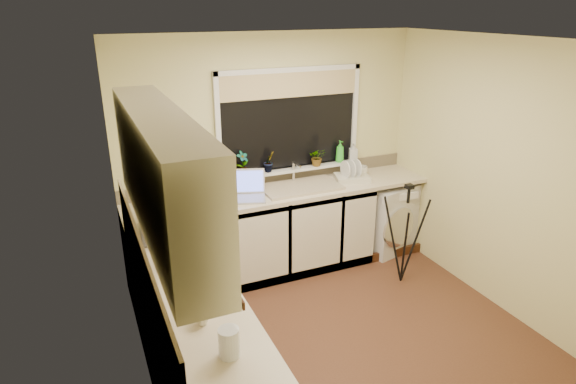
{
  "coord_description": "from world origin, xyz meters",
  "views": [
    {
      "loc": [
        -1.83,
        -3.11,
        2.68
      ],
      "look_at": [
        -0.23,
        0.55,
        1.15
      ],
      "focal_mm": 30.48,
      "sensor_mm": 36.0,
      "label": 1
    }
  ],
  "objects": [
    {
      "name": "sink",
      "position": [
        0.2,
        1.2,
        0.91
      ],
      "size": [
        0.82,
        0.46,
        0.03
      ],
      "primitive_type": "cube",
      "color": "tan",
      "rests_on": "worktop_back"
    },
    {
      "name": "splashback_left",
      "position": [
        -1.59,
        -0.3,
        1.12
      ],
      "size": [
        0.02,
        2.4,
        0.45
      ],
      "primitive_type": "cube",
      "color": "beige",
      "rests_on": "wall_left"
    },
    {
      "name": "kettle",
      "position": [
        -1.22,
        0.07,
        1.02
      ],
      "size": [
        0.18,
        0.18,
        0.23
      ],
      "primitive_type": "cylinder",
      "color": "white",
      "rests_on": "worktop_left"
    },
    {
      "name": "dish_rack",
      "position": [
        0.82,
        1.2,
        0.93
      ],
      "size": [
        0.42,
        0.36,
        0.05
      ],
      "primitive_type": "cube",
      "rotation": [
        0.0,
        0.0,
        -0.29
      ],
      "color": "beige",
      "rests_on": "worktop_back"
    },
    {
      "name": "soap_bottle_clear",
      "position": [
        0.95,
        1.42,
        1.15
      ],
      "size": [
        0.11,
        0.11,
        0.19
      ],
      "primitive_type": "imported",
      "rotation": [
        0.0,
        0.0,
        -0.35
      ],
      "color": "#999999",
      "rests_on": "windowsill"
    },
    {
      "name": "steel_jar",
      "position": [
        -1.31,
        -0.54,
        0.96
      ],
      "size": [
        0.08,
        0.08,
        0.11
      ],
      "primitive_type": "cylinder",
      "color": "silver",
      "rests_on": "worktop_left"
    },
    {
      "name": "tripod",
      "position": [
        1.02,
        0.47,
        0.53
      ],
      "size": [
        0.56,
        0.56,
        1.06
      ],
      "primitive_type": null,
      "rotation": [
        0.0,
        0.0,
        -0.08
      ],
      "color": "black",
      "rests_on": "floor"
    },
    {
      "name": "glass_jug",
      "position": [
        -1.26,
        -1.0,
        0.98
      ],
      "size": [
        0.12,
        0.12,
        0.17
      ],
      "primitive_type": "cylinder",
      "color": "silver",
      "rests_on": "worktop_left"
    },
    {
      "name": "base_cabinet_left",
      "position": [
        -1.3,
        -0.3,
        0.43
      ],
      "size": [
        0.54,
        2.4,
        0.86
      ],
      "primitive_type": "cube",
      "color": "silver",
      "rests_on": "floor"
    },
    {
      "name": "washing_machine",
      "position": [
        1.26,
        1.18,
        0.4
      ],
      "size": [
        0.68,
        0.67,
        0.8
      ],
      "primitive_type": "cube",
      "rotation": [
        0.0,
        0.0,
        0.24
      ],
      "color": "silver",
      "rests_on": "floor"
    },
    {
      "name": "window_blind",
      "position": [
        0.2,
        1.46,
        1.92
      ],
      "size": [
        1.5,
        0.02,
        0.25
      ],
      "primitive_type": "cube",
      "color": "tan",
      "rests_on": "wall_back"
    },
    {
      "name": "soap_bottle_green",
      "position": [
        0.78,
        1.42,
        1.17
      ],
      "size": [
        0.1,
        0.1,
        0.24
      ],
      "primitive_type": "imported",
      "rotation": [
        0.0,
        0.0,
        0.13
      ],
      "color": "green",
      "rests_on": "windowsill"
    },
    {
      "name": "windowsill",
      "position": [
        0.2,
        1.43,
        1.04
      ],
      "size": [
        1.6,
        0.14,
        0.03
      ],
      "primitive_type": "cube",
      "color": "white",
      "rests_on": "wall_back"
    },
    {
      "name": "wall_left",
      "position": [
        -1.6,
        0.0,
        1.23
      ],
      "size": [
        0.0,
        3.0,
        3.0
      ],
      "primitive_type": "plane",
      "rotation": [
        1.57,
        0.0,
        1.57
      ],
      "color": "beige",
      "rests_on": "ground"
    },
    {
      "name": "cup_left",
      "position": [
        -1.32,
        -0.66,
        0.94
      ],
      "size": [
        0.12,
        0.12,
        0.08
      ],
      "primitive_type": "imported",
      "rotation": [
        0.0,
        0.0,
        0.34
      ],
      "color": "beige",
      "rests_on": "worktop_left"
    },
    {
      "name": "splashback_back",
      "position": [
        0.0,
        1.49,
        0.97
      ],
      "size": [
        3.2,
        0.02,
        0.14
      ],
      "primitive_type": "cube",
      "color": "beige",
      "rests_on": "wall_back"
    },
    {
      "name": "plant_a",
      "position": [
        -0.35,
        1.41,
        1.18
      ],
      "size": [
        0.16,
        0.13,
        0.26
      ],
      "primitive_type": "imported",
      "rotation": [
        0.0,
        0.0,
        0.36
      ],
      "color": "#999999",
      "rests_on": "windowsill"
    },
    {
      "name": "base_cabinet_back",
      "position": [
        -0.33,
        1.2,
        0.43
      ],
      "size": [
        2.55,
        0.6,
        0.86
      ],
      "primitive_type": "cube",
      "color": "silver",
      "rests_on": "floor"
    },
    {
      "name": "wall_right",
      "position": [
        1.6,
        0.0,
        1.23
      ],
      "size": [
        0.0,
        3.0,
        3.0
      ],
      "primitive_type": "plane",
      "rotation": [
        1.57,
        0.0,
        -1.57
      ],
      "color": "beige",
      "rests_on": "ground"
    },
    {
      "name": "plant_b",
      "position": [
        -0.06,
        1.42,
        1.16
      ],
      "size": [
        0.15,
        0.14,
        0.22
      ],
      "primitive_type": "imported",
      "rotation": [
        0.0,
        0.0,
        0.43
      ],
      "color": "#999999",
      "rests_on": "windowsill"
    },
    {
      "name": "cup_back",
      "position": [
        0.99,
        1.29,
        0.95
      ],
      "size": [
        0.18,
        0.18,
        0.11
      ],
      "primitive_type": "imported",
      "rotation": [
        0.0,
        0.0,
        0.41
      ],
      "color": "silver",
      "rests_on": "worktop_back"
    },
    {
      "name": "floor",
      "position": [
        0.0,
        0.0,
        0.0
      ],
      "size": [
        3.2,
        3.2,
        0.0
      ],
      "primitive_type": "plane",
      "color": "brown",
      "rests_on": "ground"
    },
    {
      "name": "faucet",
      "position": [
        0.2,
        1.38,
        1.02
      ],
      "size": [
        0.03,
        0.03,
        0.24
      ],
      "primitive_type": "cylinder",
      "color": "silver",
      "rests_on": "worktop_back"
    },
    {
      "name": "upper_cabinet",
      "position": [
        -1.44,
        -0.45,
        1.8
      ],
      "size": [
        0.28,
        1.9,
        0.7
      ],
      "primitive_type": "cube",
      "color": "silver",
      "rests_on": "wall_left"
    },
    {
      "name": "laptop",
      "position": [
        -0.39,
        1.19,
        0.97
      ],
      "size": [
        0.45,
        0.46,
        0.25
      ],
      "rotation": [
        0.0,
        0.0,
        -0.33
      ],
      "color": "#A3A2AA",
      "rests_on": "worktop_back"
    },
    {
      "name": "wall_back",
      "position": [
        0.0,
        1.5,
        1.23
      ],
      "size": [
        3.2,
        0.0,
        3.2
      ],
      "primitive_type": "plane",
      "rotation": [
        1.57,
        0.0,
        0.0
      ],
      "color": "beige",
      "rests_on": "ground"
    },
    {
      "name": "microwave",
      "position": [
        -1.31,
        0.71,
        1.04
      ],
      "size": [
        0.39,
        0.54,
        0.29
      ],
      "primitive_type": "imported",
      "rotation": [
        0.0,
        0.0,
        1.49
      ],
      "color": "white",
      "rests_on": "worktop_left"
    },
    {
      "name": "window_glass",
      "position": [
        0.2,
        1.49,
        1.55
      ],
      "size": [
        1.5,
        0.02,
        1.0
      ],
      "primitive_type": "cube",
      "color": "black",
      "rests_on": "wall_back"
    },
    {
      "name": "plant_d",
      "position": [
        0.49,
        1.39,
        1.15
      ],
      "size": [
        0.22,
        0.21,
        0.2
      ],
      "primitive_type": "imported",
      "rotation": [
        0.0,
        0.0,
        -0.36
      ],
      "color": "#999999",
      "rests_on": "windowsill"
    },
    {
      "name": "ceiling",
      "position": [
        0.0,
        0.0,
        2.45
      ],
      "size": [
        3.2,
        3.2,
        0.0
      ],
      "primitive_type": "plane",
      "rotation": [
        3.14,
        0.0,
        0.0
      ],
      "color": "white",
      "rests_on": "ground"
    },
    {
      "name": "worktop_left",
      "position": [
        -1.3,
        -0.3,
        0.88
      ],
      "size": [
        0.6,
        2.4,
        0.04
      ],
      "primitive_type": "cube",
      "color": "beige",
      "rests_on": "base_cabinet_left"
    },
    {
      "name": "worktop_back",
      "position": [
        0.0,
        1.2,
        0.88
      ],
      "size": [
        3.2,
        0.6,
        0.04
      ],
      "primitive_type": "cube",
      "color": "beige",
      "rests_on": "base_cabinet_back"
    },
    {
      "name": "wall_front",
      "position": [
        0.0,
        -1.5,
        1.23
      ],
      "size": [
        3.2,
        0.0,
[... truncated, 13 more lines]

